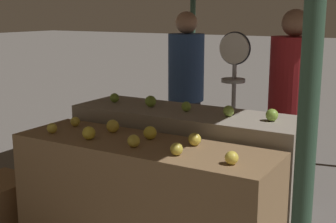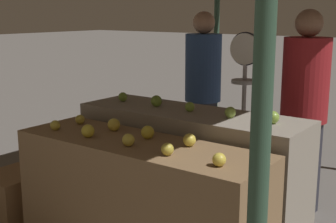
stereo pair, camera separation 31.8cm
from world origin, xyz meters
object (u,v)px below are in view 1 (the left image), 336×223
at_px(person_customer_left, 186,82).
at_px(person_vendor_at_scale, 291,96).
at_px(wooden_crate_side, 3,205).
at_px(produce_scale, 234,83).

bearing_deg(person_customer_left, person_vendor_at_scale, -172.17).
relative_size(person_vendor_at_scale, wooden_crate_side, 4.02).
height_order(person_customer_left, wooden_crate_side, person_customer_left).
bearing_deg(person_vendor_at_scale, wooden_crate_side, 47.98).
bearing_deg(person_vendor_at_scale, person_customer_left, -9.67).
relative_size(person_vendor_at_scale, person_customer_left, 1.01).
xyz_separation_m(person_vendor_at_scale, person_customer_left, (-1.20, 0.31, -0.01)).
height_order(person_vendor_at_scale, wooden_crate_side, person_vendor_at_scale).
distance_m(person_customer_left, wooden_crate_side, 2.19).
bearing_deg(wooden_crate_side, produce_scale, 44.30).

